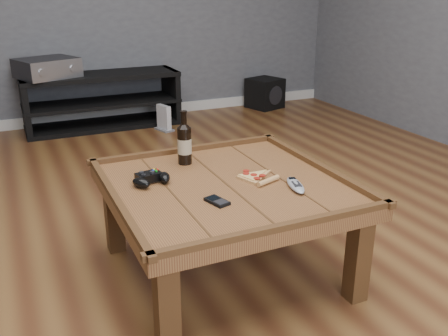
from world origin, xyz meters
name	(u,v)px	position (x,y,z in m)	size (l,w,h in m)	color
ground	(225,271)	(0.00, 0.00, 0.00)	(6.00, 6.00, 0.00)	#4B2815
baseboard	(99,116)	(0.00, 2.99, 0.05)	(5.00, 0.02, 0.10)	silver
coffee_table	(226,196)	(0.00, 0.00, 0.39)	(1.03, 1.03, 0.48)	#542C18
media_console	(102,101)	(0.00, 2.75, 0.25)	(1.40, 0.45, 0.50)	black
beer_bottle	(184,143)	(-0.07, 0.32, 0.56)	(0.07, 0.07, 0.26)	black
game_controller	(151,179)	(-0.30, 0.13, 0.47)	(0.19, 0.14, 0.05)	black
pizza_slice	(256,177)	(0.15, -0.01, 0.46)	(0.21, 0.27, 0.02)	tan
smartphone	(217,201)	(-0.12, -0.17, 0.46)	(0.08, 0.12, 0.01)	black
remote_control	(295,185)	(0.25, -0.17, 0.46)	(0.10, 0.19, 0.03)	#8E949B
av_receiver	(47,68)	(-0.45, 2.74, 0.58)	(0.58, 0.53, 0.16)	black
subwoofer	(265,93)	(1.74, 2.80, 0.16)	(0.40, 0.40, 0.31)	black
game_console	(164,119)	(0.48, 2.40, 0.11)	(0.15, 0.21, 0.23)	slate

